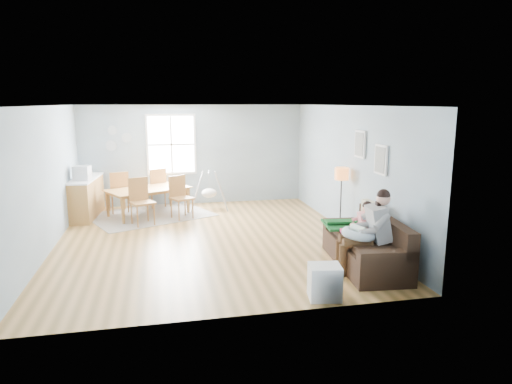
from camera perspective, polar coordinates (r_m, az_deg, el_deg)
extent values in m
cube|color=olive|center=(9.46, -5.92, -6.14)|extent=(8.40, 9.40, 0.08)
cube|color=white|center=(9.04, -6.31, 12.59)|extent=(8.40, 9.40, 0.60)
cube|color=gray|center=(13.75, -8.14, 5.14)|extent=(8.40, 0.08, 3.90)
cube|color=gray|center=(4.65, -0.02, -6.56)|extent=(8.40, 0.08, 3.90)
cube|color=gray|center=(10.42, 17.32, 2.85)|extent=(0.08, 9.40, 3.90)
cube|color=white|center=(12.51, -10.55, 5.86)|extent=(1.32, 0.06, 1.62)
cube|color=white|center=(12.48, -10.54, 5.85)|extent=(1.20, 0.02, 1.50)
cube|color=white|center=(12.47, -10.54, 5.85)|extent=(1.20, 0.03, 0.04)
cube|color=white|center=(12.47, -10.54, 5.85)|extent=(0.04, 0.03, 1.50)
cube|color=white|center=(8.50, 15.37, 3.91)|extent=(0.04, 0.44, 0.54)
cube|color=slate|center=(8.49, 15.22, 3.91)|extent=(0.01, 0.36, 0.46)
cube|color=white|center=(9.28, 12.89, 5.85)|extent=(0.04, 0.44, 0.54)
cube|color=slate|center=(9.27, 12.75, 5.85)|extent=(0.01, 0.36, 0.46)
cylinder|color=#8D9EA9|center=(12.54, -17.53, 7.38)|extent=(0.24, 0.02, 0.24)
cylinder|color=#8D9EA9|center=(12.52, -15.88, 6.55)|extent=(0.26, 0.02, 0.26)
cylinder|color=#8D9EA9|center=(12.57, -17.65, 5.55)|extent=(0.28, 0.02, 0.28)
cube|color=black|center=(8.09, 13.40, -7.53)|extent=(1.10, 2.19, 0.42)
cube|color=black|center=(8.10, 15.89, -4.48)|extent=(0.40, 2.13, 0.43)
cube|color=black|center=(7.16, 16.13, -7.69)|extent=(0.92, 0.28, 0.16)
cube|color=black|center=(8.88, 11.38, -3.81)|extent=(0.92, 0.28, 0.16)
cube|color=#125120|center=(8.63, 11.78, -3.99)|extent=(1.06, 0.89, 0.04)
cube|color=#BCB18F|center=(8.54, 14.09, -2.73)|extent=(0.15, 0.48, 0.48)
cube|color=gray|center=(7.68, 15.05, -3.80)|extent=(0.41, 0.49, 0.62)
sphere|color=#E8A58E|center=(7.61, 15.64, -0.78)|extent=(0.23, 0.23, 0.23)
sphere|color=black|center=(7.60, 15.66, -0.44)|extent=(0.22, 0.22, 0.22)
cylinder|color=#3A2915|center=(7.54, 12.56, -6.25)|extent=(0.49, 0.22, 0.16)
cylinder|color=#3A2915|center=(7.74, 12.06, -5.75)|extent=(0.49, 0.22, 0.16)
cylinder|color=#3A2915|center=(7.56, 10.81, -8.37)|extent=(0.13, 0.13, 0.52)
cylinder|color=#3A2915|center=(7.77, 10.36, -7.82)|extent=(0.13, 0.13, 0.52)
cube|color=black|center=(7.62, 10.14, -9.98)|extent=(0.26, 0.13, 0.08)
cube|color=black|center=(7.82, 9.71, -9.39)|extent=(0.26, 0.13, 0.08)
torus|color=silver|center=(7.61, 12.68, -5.13)|extent=(0.57, 0.55, 0.23)
cylinder|color=white|center=(7.59, 12.71, -4.59)|extent=(0.20, 0.32, 0.13)
sphere|color=#E8A58E|center=(7.72, 12.03, -4.15)|extent=(0.11, 0.11, 0.11)
cube|color=silver|center=(8.14, 13.46, -3.74)|extent=(0.28, 0.31, 0.38)
sphere|color=#E8A58E|center=(8.09, 13.75, -1.94)|extent=(0.18, 0.18, 0.18)
sphere|color=black|center=(8.08, 13.76, -1.72)|extent=(0.17, 0.17, 0.17)
cylinder|color=#F53B81|center=(8.06, 11.81, -5.08)|extent=(0.33, 0.15, 0.09)
cylinder|color=#F53B81|center=(8.19, 11.56, -4.79)|extent=(0.33, 0.15, 0.09)
cylinder|color=#F53B81|center=(8.07, 10.74, -6.31)|extent=(0.08, 0.08, 0.31)
cylinder|color=#F53B81|center=(8.21, 10.51, -6.01)|extent=(0.08, 0.08, 0.31)
cylinder|color=black|center=(9.97, 10.40, -5.04)|extent=(0.25, 0.25, 0.03)
cylinder|color=black|center=(9.82, 10.53, -1.61)|extent=(0.03, 0.03, 1.25)
cylinder|color=orange|center=(9.70, 10.67, 2.26)|extent=(0.29, 0.29, 0.25)
cube|color=white|center=(6.70, 8.58, -11.05)|extent=(0.50, 0.46, 0.49)
cube|color=black|center=(6.66, 6.88, -11.12)|extent=(0.09, 0.34, 0.39)
cube|color=#9A958D|center=(11.67, -13.12, -2.81)|extent=(3.39, 3.06, 0.01)
imported|color=olive|center=(11.60, -13.19, -1.21)|extent=(2.21, 1.85, 0.68)
cube|color=#965D33|center=(10.67, -14.03, -1.31)|extent=(0.63, 0.63, 0.05)
cube|color=#965D33|center=(10.82, -14.51, 0.39)|extent=(0.45, 0.22, 0.53)
cylinder|color=#965D33|center=(10.49, -14.59, -3.02)|extent=(0.04, 0.04, 0.52)
cylinder|color=#965D33|center=(10.62, -12.60, -2.75)|extent=(0.04, 0.04, 0.52)
cylinder|color=#965D33|center=(10.85, -15.30, -2.59)|extent=(0.04, 0.04, 0.52)
cylinder|color=#965D33|center=(10.98, -13.37, -2.33)|extent=(0.04, 0.04, 0.52)
cube|color=#965D33|center=(11.08, -9.27, -0.79)|extent=(0.62, 0.62, 0.04)
cube|color=#965D33|center=(11.21, -9.83, 0.77)|extent=(0.42, 0.23, 0.51)
cylinder|color=#965D33|center=(10.89, -9.62, -2.36)|extent=(0.04, 0.04, 0.50)
cylinder|color=#965D33|center=(11.07, -7.90, -2.09)|extent=(0.04, 0.04, 0.50)
cylinder|color=#965D33|center=(11.21, -10.53, -1.99)|extent=(0.04, 0.04, 0.50)
cylinder|color=#965D33|center=(11.39, -8.86, -1.74)|extent=(0.04, 0.04, 0.50)
cube|color=#965D33|center=(12.10, -16.85, -0.05)|extent=(0.60, 0.60, 0.05)
cube|color=#965D33|center=(11.84, -16.70, 1.13)|extent=(0.45, 0.18, 0.53)
cylinder|color=#965D33|center=(12.37, -16.09, -0.98)|extent=(0.04, 0.04, 0.51)
cylinder|color=#965D33|center=(12.30, -17.85, -1.15)|extent=(0.04, 0.04, 0.51)
cylinder|color=#965D33|center=(12.00, -15.68, -1.32)|extent=(0.04, 0.04, 0.51)
cylinder|color=#965D33|center=(11.93, -17.49, -1.50)|extent=(0.04, 0.04, 0.51)
cube|color=#965D33|center=(12.46, -12.54, 0.47)|extent=(0.65, 0.65, 0.05)
cube|color=#965D33|center=(12.22, -12.12, 1.64)|extent=(0.42, 0.26, 0.52)
cylinder|color=#965D33|center=(12.76, -12.13, -0.43)|extent=(0.04, 0.04, 0.51)
cylinder|color=#965D33|center=(12.59, -13.68, -0.66)|extent=(0.04, 0.04, 0.51)
cylinder|color=#965D33|center=(12.43, -11.29, -0.70)|extent=(0.04, 0.04, 0.51)
cylinder|color=#965D33|center=(12.25, -12.86, -0.94)|extent=(0.04, 0.04, 0.51)
cube|color=olive|center=(11.85, -20.40, -0.70)|extent=(0.63, 1.74, 0.94)
cube|color=white|center=(11.77, -20.56, 1.59)|extent=(0.67, 1.78, 0.04)
cube|color=#AAAAAF|center=(11.42, -20.92, 2.24)|extent=(0.40, 0.39, 0.34)
cube|color=black|center=(11.47, -21.72, 2.22)|extent=(0.06, 0.28, 0.24)
cylinder|color=#AAAAAF|center=(11.93, -5.92, 2.48)|extent=(0.09, 0.56, 0.04)
ellipsoid|color=silver|center=(12.03, -5.87, -0.13)|extent=(0.40, 0.40, 0.24)
cylinder|color=#AAAAAF|center=(11.98, -5.89, 1.17)|extent=(0.01, 0.01, 0.44)
cylinder|color=#AAAAAF|center=(11.71, -7.38, -0.09)|extent=(0.37, 0.32, 0.97)
cylinder|color=#AAAAAF|center=(11.71, -4.35, -0.02)|extent=(0.31, 0.39, 0.97)
cylinder|color=#AAAAAF|center=(12.32, -7.33, 0.47)|extent=(0.31, 0.39, 0.97)
cylinder|color=#AAAAAF|center=(12.32, -4.44, 0.53)|extent=(0.37, 0.32, 0.97)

